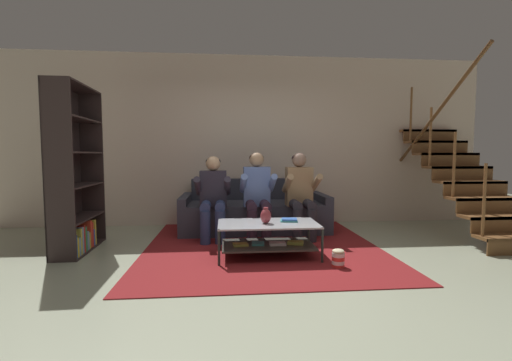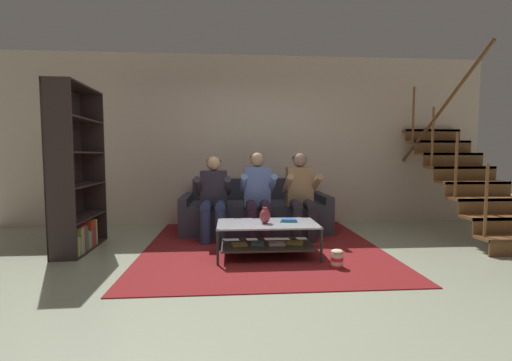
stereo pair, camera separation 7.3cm
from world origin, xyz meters
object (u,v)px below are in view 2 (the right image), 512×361
person_seated_left (214,194)px  person_seated_middle (258,192)px  vase (265,216)px  person_seated_right (301,192)px  bookshelf (74,188)px  book_stack (289,220)px  popcorn_tub (337,259)px  couch (255,213)px  coffee_table (267,234)px

person_seated_left → person_seated_middle: person_seated_middle is taller
vase → person_seated_left: bearing=125.3°
person_seated_right → bookshelf: bearing=-171.8°
book_stack → popcorn_tub: bearing=-51.2°
couch → person_seated_middle: size_ratio=1.84×
person_seated_left → person_seated_right: 1.26m
coffee_table → vase: bearing=-139.6°
book_stack → bookshelf: (-2.65, 0.39, 0.37)m
person_seated_right → vase: (-0.62, -0.91, -0.18)m
person_seated_left → couch: bearing=41.8°
couch → person_seated_middle: bearing=-90.0°
couch → popcorn_tub: couch is taller
book_stack → person_seated_left: bearing=139.2°
couch → popcorn_tub: size_ratio=11.17×
person_seated_left → person_seated_middle: (0.63, 0.00, 0.03)m
person_seated_middle → bookshelf: size_ratio=0.60×
person_seated_middle → book_stack: bearing=-69.2°
person_seated_left → coffee_table: person_seated_left is taller
vase → popcorn_tub: bearing=-31.2°
person_seated_middle → vase: size_ratio=6.51×
person_seated_right → bookshelf: bookshelf is taller
book_stack → bookshelf: bearing=171.7°
person_seated_right → vase: size_ratio=6.48×
person_seated_left → book_stack: bearing=-40.8°
coffee_table → popcorn_tub: (0.70, -0.47, -0.16)m
vase → bookshelf: (-2.36, 0.48, 0.30)m
person_seated_right → coffee_table: size_ratio=1.05×
person_seated_right → book_stack: 0.91m
book_stack → popcorn_tub: (0.43, -0.54, -0.32)m
couch → person_seated_left: 0.92m
person_seated_middle → popcorn_tub: size_ratio=6.07×
person_seated_middle → person_seated_right: size_ratio=1.00×
person_seated_left → person_seated_middle: bearing=0.5°
person_seated_left → book_stack: person_seated_left is taller
book_stack → bookshelf: size_ratio=0.11×
coffee_table → book_stack: 0.31m
book_stack → popcorn_tub: 0.76m
person_seated_right → book_stack: (-0.32, -0.82, -0.26)m
book_stack → coffee_table: bearing=-165.1°
couch → vase: bearing=-89.5°
coffee_table → bookshelf: (-2.39, 0.46, 0.53)m
coffee_table → bookshelf: bearing=169.2°
bookshelf → coffee_table: bearing=-10.8°
person_seated_left → popcorn_tub: 2.00m
book_stack → person_seated_right: bearing=68.6°
coffee_table → vase: size_ratio=6.15×
vase → couch: bearing=90.5°
person_seated_left → bookshelf: 1.77m
couch → bookshelf: size_ratio=1.11×
couch → bookshelf: 2.60m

